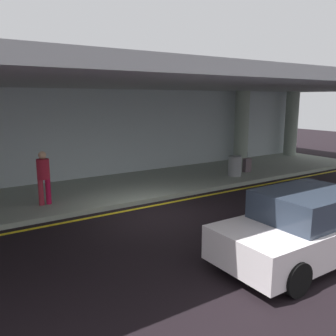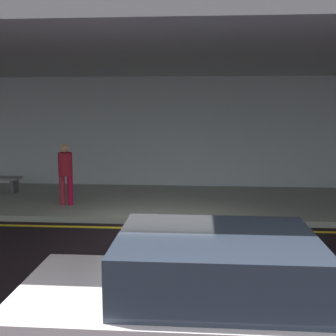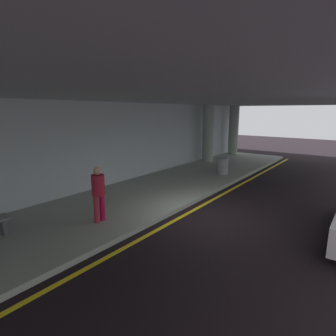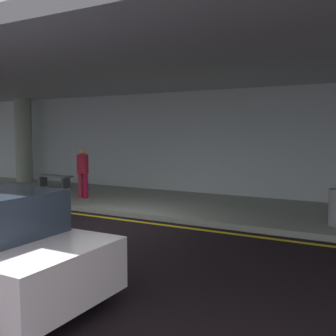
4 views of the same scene
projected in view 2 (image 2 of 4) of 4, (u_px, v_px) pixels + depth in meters
name	position (u px, v px, depth m)	size (l,w,h in m)	color
ground_plane	(154.00, 238.00, 8.98)	(60.00, 60.00, 0.00)	black
sidewalk	(165.00, 202.00, 12.03)	(26.00, 4.20, 0.15)	gray
lane_stripe_yellow	(157.00, 228.00, 9.65)	(26.00, 0.14, 0.01)	yellow
ceiling_overhang	(164.00, 64.00, 10.95)	(28.00, 13.20, 0.30)	#9B9DA1
terminal_back_wall	(171.00, 134.00, 13.97)	(26.00, 0.30, 3.80)	#AFBCC0
car_white	(209.00, 305.00, 4.47)	(4.10, 1.92, 1.50)	white
traveler_with_luggage	(65.00, 170.00, 11.21)	(0.38, 0.38, 1.68)	maroon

